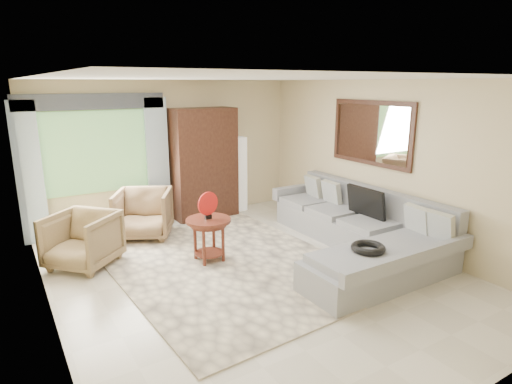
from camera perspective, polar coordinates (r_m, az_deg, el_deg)
ground at (r=5.99m, az=-0.28°, el=-10.82°), size 6.00×6.00×0.00m
area_rug at (r=6.27m, az=-3.81°, el=-9.53°), size 3.21×4.15×0.02m
sectional_sofa at (r=6.79m, az=13.53°, el=-5.53°), size 2.30×3.46×0.90m
tv_screen at (r=6.94m, az=14.44°, el=-1.36°), size 0.14×0.74×0.48m
garden_hose at (r=5.57m, az=14.72°, el=-7.20°), size 0.43×0.43×0.09m
coffee_table at (r=6.29m, az=-6.30°, el=-6.26°), size 0.65×0.65×0.65m
red_disc at (r=6.12m, az=-6.44°, el=-1.53°), size 0.34×0.09×0.34m
armchair_left at (r=6.55m, az=-22.14°, el=-5.95°), size 1.20×1.20×0.79m
armchair_right at (r=7.45m, az=-14.75°, el=-2.82°), size 1.20×1.21×0.82m
potted_plant at (r=7.80m, az=-23.47°, el=-3.83°), size 0.62×0.58×0.55m
armoire at (r=8.22m, az=-6.95°, el=3.75°), size 1.20×0.55×2.10m
floor_lamp at (r=8.69m, az=-2.27°, el=2.40°), size 0.24×0.24×1.50m
window at (r=7.82m, az=-20.59°, el=5.01°), size 1.80×0.04×1.40m
curtain_left at (r=7.64m, az=-27.99°, el=2.13°), size 0.40×0.08×2.30m
curtain_right at (r=8.04m, az=-12.96°, el=3.98°), size 0.40×0.08×2.30m
valance at (r=7.67m, az=-21.04°, el=11.21°), size 2.40×0.12×0.26m
wall_mirror at (r=7.30m, az=15.07°, el=7.60°), size 0.05×1.70×1.05m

